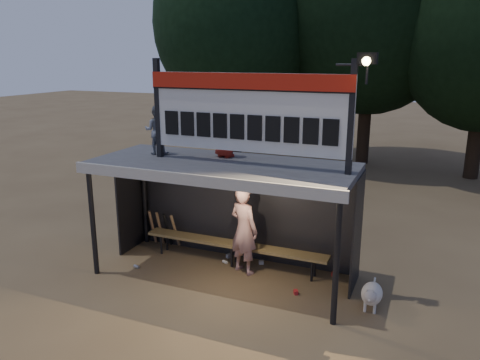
{
  "coord_description": "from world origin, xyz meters",
  "views": [
    {
      "loc": [
        3.62,
        -7.78,
        4.26
      ],
      "look_at": [
        0.2,
        0.4,
        1.9
      ],
      "focal_mm": 35.0,
      "sensor_mm": 36.0,
      "label": 1
    }
  ],
  "objects": [
    {
      "name": "scoreboard_assembly",
      "position": [
        0.56,
        -0.01,
        3.32
      ],
      "size": [
        4.1,
        0.27,
        1.99
      ],
      "color": "black",
      "rests_on": "dugout_shelter"
    },
    {
      "name": "tree_left",
      "position": [
        -4.0,
        10.0,
        5.51
      ],
      "size": [
        6.46,
        6.46,
        9.27
      ],
      "color": "black",
      "rests_on": "ground"
    },
    {
      "name": "tree_mid",
      "position": [
        1.0,
        11.5,
        6.17
      ],
      "size": [
        7.22,
        7.22,
        10.36
      ],
      "color": "black",
      "rests_on": "ground"
    },
    {
      "name": "dog",
      "position": [
        2.91,
        -0.18,
        0.28
      ],
      "size": [
        0.36,
        0.81,
        0.49
      ],
      "color": "white",
      "rests_on": "ground"
    },
    {
      "name": "child_a",
      "position": [
        -1.54,
        0.19,
        2.81
      ],
      "size": [
        0.58,
        0.51,
        0.98
      ],
      "primitive_type": "imported",
      "rotation": [
        0.0,
        0.0,
        3.5
      ],
      "color": "slate",
      "rests_on": "dugout_shelter"
    },
    {
      "name": "child_b",
      "position": [
        -0.16,
        0.48,
        2.85
      ],
      "size": [
        0.61,
        0.5,
        1.06
      ],
      "primitive_type": "imported",
      "rotation": [
        0.0,
        0.0,
        2.78
      ],
      "color": "#A12318",
      "rests_on": "dugout_shelter"
    },
    {
      "name": "litter",
      "position": [
        0.33,
        0.46,
        0.04
      ],
      "size": [
        3.94,
        1.33,
        0.08
      ],
      "color": "red",
      "rests_on": "ground"
    },
    {
      "name": "player",
      "position": [
        0.32,
        0.32,
        0.91
      ],
      "size": [
        0.77,
        0.64,
        1.82
      ],
      "primitive_type": "imported",
      "rotation": [
        0.0,
        0.0,
        2.77
      ],
      "color": "silver",
      "rests_on": "ground"
    },
    {
      "name": "ground",
      "position": [
        0.0,
        0.0,
        0.0
      ],
      "size": [
        80.0,
        80.0,
        0.0
      ],
      "primitive_type": "plane",
      "color": "brown",
      "rests_on": "ground"
    },
    {
      "name": "bats",
      "position": [
        -1.87,
        0.82,
        0.43
      ],
      "size": [
        0.68,
        0.35,
        0.84
      ],
      "color": "#8A6140",
      "rests_on": "ground"
    },
    {
      "name": "dugout_shelter",
      "position": [
        0.0,
        0.24,
        1.85
      ],
      "size": [
        5.1,
        2.08,
        2.32
      ],
      "color": "#424245",
      "rests_on": "ground"
    },
    {
      "name": "bench",
      "position": [
        0.0,
        0.55,
        0.43
      ],
      "size": [
        4.0,
        0.35,
        0.48
      ],
      "color": "olive",
      "rests_on": "ground"
    }
  ]
}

